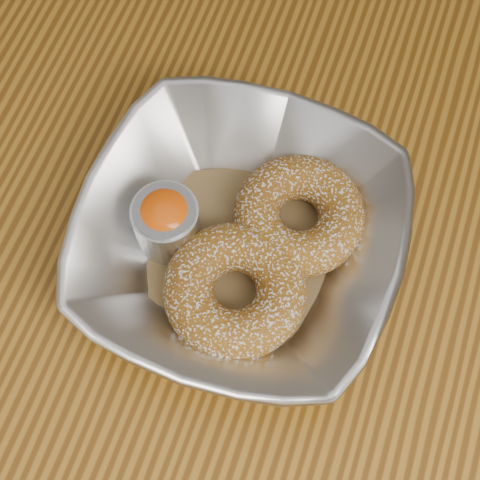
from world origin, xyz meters
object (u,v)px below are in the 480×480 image
(donut_back, at_px, (299,215))
(ramekin, at_px, (166,222))
(table, at_px, (209,271))
(donut_front, at_px, (235,290))
(serving_bowl, at_px, (240,240))

(donut_back, bearing_deg, ramekin, -155.66)
(table, height_order, donut_back, donut_back)
(table, xyz_separation_m, donut_back, (0.07, 0.02, 0.13))
(donut_front, bearing_deg, ramekin, 153.94)
(serving_bowl, bearing_deg, donut_back, 44.79)
(serving_bowl, height_order, ramekin, ramekin)
(serving_bowl, bearing_deg, ramekin, -173.71)
(donut_back, bearing_deg, donut_front, -109.73)
(ramekin, bearing_deg, table, 41.52)
(table, distance_m, ramekin, 0.14)
(table, height_order, ramekin, ramekin)
(table, bearing_deg, donut_front, -49.52)
(serving_bowl, distance_m, donut_front, 0.04)
(ramekin, bearing_deg, donut_front, -26.06)
(donut_back, relative_size, ramekin, 1.85)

